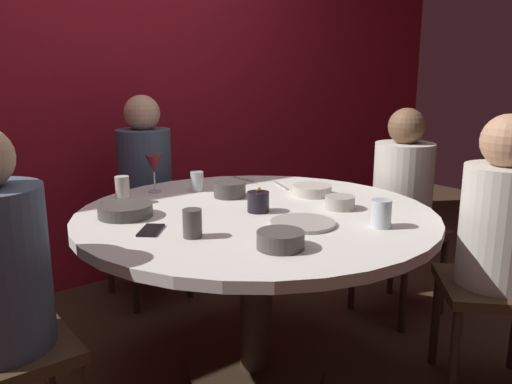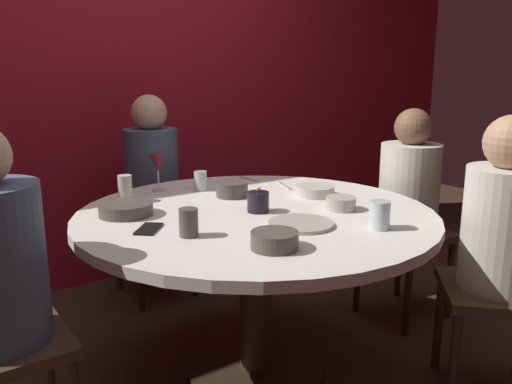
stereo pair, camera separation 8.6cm
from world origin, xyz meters
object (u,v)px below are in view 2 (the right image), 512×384
(bowl_salad_center, at_px, (232,189))
(seated_diner_back, at_px, (152,174))
(candle_holder, at_px, (259,202))
(dining_table, at_px, (256,242))
(seated_diner_front_right, at_px, (503,228))
(seated_diner_right, at_px, (409,190))
(cup_center_front, at_px, (189,223))
(cup_by_left_diner, at_px, (125,188))
(cup_by_right_diner, at_px, (200,181))
(bowl_rice_portion, at_px, (341,203))
(bowl_small_white, at_px, (275,240))
(cell_phone, at_px, (149,229))
(bowl_serving_large, at_px, (126,209))
(cup_near_candle, at_px, (380,215))
(wine_glass, at_px, (158,165))
(dinner_plate, at_px, (301,224))
(bowl_sauce_side, at_px, (315,191))

(bowl_salad_center, bearing_deg, seated_diner_back, 94.15)
(candle_holder, xyz_separation_m, bowl_salad_center, (0.05, 0.28, -0.01))
(dining_table, bearing_deg, seated_diner_front_right, -45.00)
(seated_diner_right, xyz_separation_m, cup_center_front, (-1.35, -0.14, 0.09))
(cup_by_left_diner, xyz_separation_m, cup_by_right_diner, (0.38, 0.00, -0.01))
(seated_diner_back, relative_size, bowl_rice_portion, 9.41)
(seated_diner_right, distance_m, bowl_small_white, 1.26)
(seated_diner_back, relative_size, cup_by_left_diner, 9.89)
(cup_by_left_diner, bearing_deg, cell_phone, -101.49)
(bowl_serving_large, height_order, cup_near_candle, cup_near_candle)
(wine_glass, bearing_deg, cell_phone, -118.36)
(cell_phone, distance_m, cup_near_candle, 0.84)
(bowl_rice_portion, bearing_deg, cup_center_front, 175.82)
(dinner_plate, xyz_separation_m, bowl_serving_large, (-0.47, 0.51, 0.02))
(cell_phone, height_order, bowl_small_white, bowl_small_white)
(seated_diner_back, relative_size, candle_holder, 11.09)
(candle_holder, bearing_deg, bowl_serving_large, 150.24)
(cell_phone, distance_m, cup_by_right_diner, 0.65)
(bowl_rice_portion, xyz_separation_m, cup_center_front, (-0.68, 0.05, 0.02))
(seated_diner_back, bearing_deg, bowl_serving_large, -30.72)
(seated_diner_back, height_order, bowl_serving_large, seated_diner_back)
(seated_diner_right, height_order, cup_by_right_diner, seated_diner_right)
(candle_holder, height_order, bowl_salad_center, candle_holder)
(dining_table, relative_size, cup_center_front, 14.78)
(dinner_plate, height_order, bowl_serving_large, bowl_serving_large)
(cup_by_left_diner, bearing_deg, seated_diner_front_right, -47.13)
(bowl_small_white, bearing_deg, cup_near_candle, -6.24)
(seated_diner_right, xyz_separation_m, dinner_plate, (-0.96, -0.26, 0.05))
(wine_glass, distance_m, bowl_serving_large, 0.44)
(bowl_rice_portion, xyz_separation_m, cup_by_left_diner, (-0.67, 0.64, 0.03))
(seated_diner_back, height_order, cup_center_front, seated_diner_back)
(wine_glass, distance_m, cup_by_right_diner, 0.21)
(cup_near_candle, height_order, cup_center_front, cup_near_candle)
(seated_diner_front_right, bearing_deg, dinner_plate, 13.04)
(bowl_sauce_side, relative_size, cup_center_front, 1.82)
(dinner_plate, relative_size, cup_center_front, 2.46)
(seated_diner_back, relative_size, bowl_salad_center, 8.05)
(cup_near_candle, xyz_separation_m, cup_by_left_diner, (-0.60, 0.92, 0.01))
(dining_table, xyz_separation_m, bowl_sauce_side, (0.37, 0.06, 0.16))
(bowl_sauce_side, bearing_deg, cup_center_front, -165.30)
(seated_diner_right, distance_m, bowl_serving_large, 1.45)
(seated_diner_back, xyz_separation_m, seated_diner_right, (0.97, -1.02, -0.03))
(dining_table, height_order, cup_center_front, cup_center_front)
(candle_holder, height_order, dinner_plate, candle_holder)
(seated_diner_right, relative_size, bowl_sauce_side, 6.17)
(dining_table, relative_size, cell_phone, 10.49)
(wine_glass, relative_size, cup_center_front, 1.77)
(seated_diner_right, distance_m, cup_by_right_diner, 1.08)
(cup_by_right_diner, bearing_deg, bowl_small_white, -103.97)
(dinner_plate, distance_m, cell_phone, 0.56)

